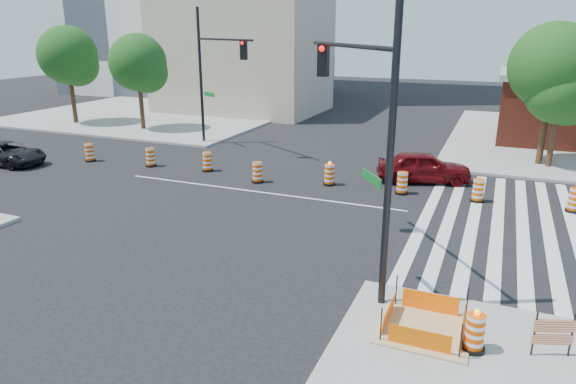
{
  "coord_description": "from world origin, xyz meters",
  "views": [
    {
      "loc": [
        10.15,
        -20.51,
        7.26
      ],
      "look_at": [
        3.06,
        -3.53,
        1.4
      ],
      "focal_mm": 32.0,
      "sensor_mm": 36.0,
      "label": 1
    }
  ],
  "objects_px": {
    "red_coupe": "(424,167)",
    "signal_pole_se": "(364,106)",
    "dark_suv": "(7,153)",
    "signal_pole_nw": "(213,65)"
  },
  "relations": [
    {
      "from": "red_coupe",
      "to": "signal_pole_se",
      "type": "bearing_deg",
      "value": 160.12
    },
    {
      "from": "signal_pole_se",
      "to": "signal_pole_nw",
      "type": "relative_size",
      "value": 1.02
    },
    {
      "from": "red_coupe",
      "to": "dark_suv",
      "type": "bearing_deg",
      "value": 85.41
    },
    {
      "from": "red_coupe",
      "to": "signal_pole_se",
      "type": "relative_size",
      "value": 0.53
    },
    {
      "from": "red_coupe",
      "to": "signal_pole_nw",
      "type": "height_order",
      "value": "signal_pole_nw"
    },
    {
      "from": "red_coupe",
      "to": "dark_suv",
      "type": "relative_size",
      "value": 1.0
    },
    {
      "from": "red_coupe",
      "to": "signal_pole_se",
      "type": "height_order",
      "value": "signal_pole_se"
    },
    {
      "from": "dark_suv",
      "to": "red_coupe",
      "type": "bearing_deg",
      "value": -76.76
    },
    {
      "from": "red_coupe",
      "to": "signal_pole_nw",
      "type": "bearing_deg",
      "value": 59.84
    },
    {
      "from": "signal_pole_nw",
      "to": "signal_pole_se",
      "type": "bearing_deg",
      "value": -15.83
    }
  ]
}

